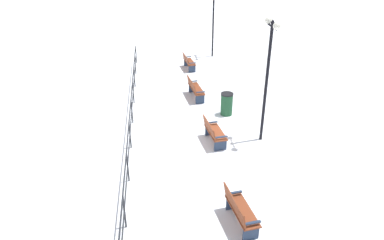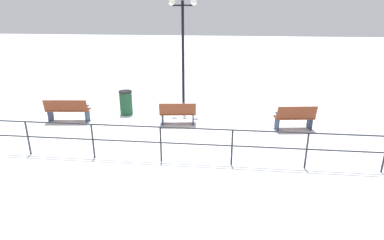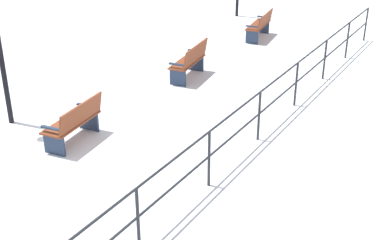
{
  "view_description": "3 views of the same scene",
  "coord_description": "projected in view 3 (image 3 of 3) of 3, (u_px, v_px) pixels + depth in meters",
  "views": [
    {
      "loc": [
        -2.12,
        -11.19,
        6.83
      ],
      "look_at": [
        -0.65,
        0.91,
        0.53
      ],
      "focal_mm": 32.65,
      "sensor_mm": 36.0,
      "label": 1
    },
    {
      "loc": [
        -11.26,
        -1.83,
        4.23
      ],
      "look_at": [
        -1.36,
        -0.71,
        0.71
      ],
      "focal_mm": 29.93,
      "sensor_mm": 36.0,
      "label": 2
    },
    {
      "loc": [
        -6.84,
        6.82,
        4.98
      ],
      "look_at": [
        -2.01,
        -1.12,
        0.56
      ],
      "focal_mm": 49.3,
      "sensor_mm": 36.0,
      "label": 3
    }
  ],
  "objects": [
    {
      "name": "bench_second",
      "position": [
        190.0,
        61.0,
        13.71
      ],
      "size": [
        0.74,
        1.47,
        0.94
      ],
      "rotation": [
        0.0,
        0.0,
        0.15
      ],
      "color": "brown",
      "rests_on": "ground"
    },
    {
      "name": "waterfront_railing",
      "position": [
        209.0,
        149.0,
        8.88
      ],
      "size": [
        0.05,
        20.27,
        1.07
      ],
      "color": "#26282D",
      "rests_on": "ground"
    },
    {
      "name": "bench_third",
      "position": [
        75.0,
        122.0,
        10.45
      ],
      "size": [
        0.74,
        1.42,
        0.9
      ],
      "rotation": [
        0.0,
        0.0,
        0.13
      ],
      "color": "brown",
      "rests_on": "ground"
    },
    {
      "name": "bench_nearest",
      "position": [
        260.0,
        25.0,
        17.01
      ],
      "size": [
        0.73,
        1.56,
        0.85
      ],
      "rotation": [
        0.0,
        0.0,
        0.15
      ],
      "color": "brown",
      "rests_on": "ground"
    },
    {
      "name": "ground_plane",
      "position": [
        78.0,
        143.0,
        10.62
      ],
      "size": [
        80.0,
        80.0,
        0.0
      ],
      "primitive_type": "plane",
      "color": "white",
      "rests_on": "ground"
    }
  ]
}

